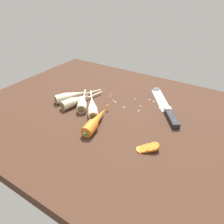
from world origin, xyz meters
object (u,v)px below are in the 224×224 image
object	(u,v)px
parsnip_front	(76,101)
parsnip_mid_right	(83,102)
parsnip_back	(71,96)
carrot_slice_stack	(148,148)
chefs_knife	(164,104)
parsnip_mid_left	(92,106)
whole_carrot	(96,121)

from	to	relation	value
parsnip_front	parsnip_mid_right	distance (cm)	3.19
parsnip_back	carrot_slice_stack	size ratio (longest dim) A/B	3.07
parsnip_back	chefs_knife	bearing A→B (deg)	25.33
parsnip_front	parsnip_mid_left	distance (cm)	8.95
carrot_slice_stack	chefs_knife	bearing A→B (deg)	100.87
parsnip_mid_right	parsnip_mid_left	bearing A→B (deg)	-7.76
carrot_slice_stack	parsnip_mid_right	bearing A→B (deg)	163.17
whole_carrot	parsnip_mid_right	world-z (taller)	whole_carrot
chefs_knife	whole_carrot	bearing A→B (deg)	-119.99
whole_carrot	parsnip_front	size ratio (longest dim) A/B	0.96
carrot_slice_stack	parsnip_front	bearing A→B (deg)	165.25
chefs_knife	parsnip_back	world-z (taller)	parsnip_back
parsnip_mid_left	carrot_slice_stack	world-z (taller)	parsnip_mid_left
carrot_slice_stack	parsnip_mid_left	bearing A→B (deg)	161.47
whole_carrot	parsnip_back	distance (cm)	23.68
parsnip_back	carrot_slice_stack	bearing A→B (deg)	-15.91
parsnip_mid_right	carrot_slice_stack	xyz separation A→B (cm)	(35.43, -10.72, -1.12)
chefs_knife	parsnip_mid_left	bearing A→B (deg)	-139.72
chefs_knife	parsnip_front	world-z (taller)	parsnip_front
parsnip_mid_left	chefs_knife	bearing A→B (deg)	40.28
parsnip_front	parsnip_mid_right	bearing A→B (deg)	10.21
parsnip_mid_right	carrot_slice_stack	bearing A→B (deg)	-16.83
chefs_knife	parsnip_back	distance (cm)	41.56
parsnip_mid_right	carrot_slice_stack	distance (cm)	37.03
parsnip_mid_right	parsnip_back	distance (cm)	8.07
whole_carrot	parsnip_mid_left	bearing A→B (deg)	132.85
parsnip_front	parsnip_back	bearing A→B (deg)	155.25
whole_carrot	carrot_slice_stack	distance (cm)	22.22
parsnip_mid_left	carrot_slice_stack	bearing A→B (deg)	-18.53
parsnip_front	parsnip_back	size ratio (longest dim) A/B	1.01
chefs_knife	carrot_slice_stack	world-z (taller)	carrot_slice_stack
parsnip_front	carrot_slice_stack	bearing A→B (deg)	-14.75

